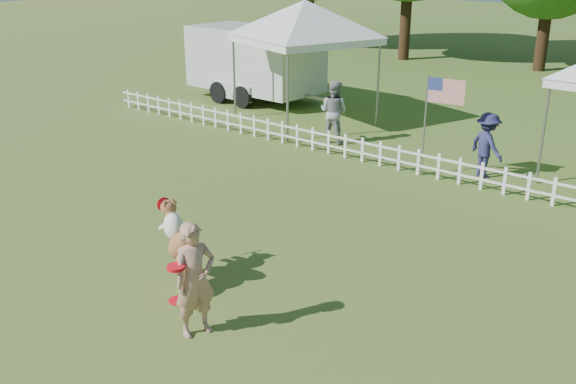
% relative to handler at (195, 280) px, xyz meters
% --- Properties ---
extents(ground, '(120.00, 120.00, 0.00)m').
position_rel_handler_xyz_m(ground, '(-0.66, 0.59, -0.78)').
color(ground, '#33621F').
rests_on(ground, ground).
extents(picket_fence, '(22.00, 0.08, 0.60)m').
position_rel_handler_xyz_m(picket_fence, '(-0.66, 7.59, -0.48)').
color(picket_fence, white).
rests_on(picket_fence, ground).
extents(handler, '(0.52, 0.65, 1.56)m').
position_rel_handler_xyz_m(handler, '(0.00, 0.00, 0.00)').
color(handler, tan).
rests_on(handler, ground).
extents(dog, '(1.23, 0.78, 1.20)m').
position_rel_handler_xyz_m(dog, '(-1.20, 0.80, -0.18)').
color(dog, brown).
rests_on(dog, ground).
extents(frisbee_on_turf, '(0.32, 0.32, 0.02)m').
position_rel_handler_xyz_m(frisbee_on_turf, '(-0.82, 0.37, -0.77)').
color(frisbee_on_turf, red).
rests_on(frisbee_on_turf, ground).
extents(canopy_tent_left, '(4.18, 4.18, 3.41)m').
position_rel_handler_xyz_m(canopy_tent_left, '(-5.95, 9.82, 0.92)').
color(canopy_tent_left, white).
rests_on(canopy_tent_left, ground).
extents(cargo_trailer, '(5.66, 2.62, 2.46)m').
position_rel_handler_xyz_m(cargo_trailer, '(-9.07, 11.09, 0.45)').
color(cargo_trailer, silver).
rests_on(cargo_trailer, ground).
extents(flag_pole, '(0.88, 0.23, 2.27)m').
position_rel_handler_xyz_m(flag_pole, '(-0.84, 7.62, 0.35)').
color(flag_pole, gray).
rests_on(flag_pole, ground).
extents(spectator_a, '(0.85, 0.69, 1.64)m').
position_rel_handler_xyz_m(spectator_a, '(-3.96, 8.54, 0.04)').
color(spectator_a, '#9A9A9F').
rests_on(spectator_a, ground).
extents(spectator_b, '(1.09, 0.91, 1.46)m').
position_rel_handler_xyz_m(spectator_b, '(0.29, 8.43, -0.05)').
color(spectator_b, navy).
rests_on(spectator_b, ground).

